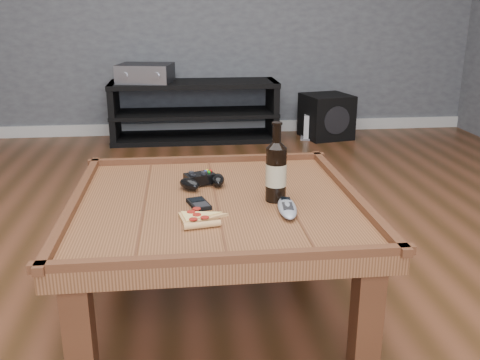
{
  "coord_description": "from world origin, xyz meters",
  "views": [
    {
      "loc": [
        -0.11,
        -1.77,
        1.1
      ],
      "look_at": [
        0.08,
        0.0,
        0.52
      ],
      "focal_mm": 40.0,
      "sensor_mm": 36.0,
      "label": 1
    }
  ],
  "objects": [
    {
      "name": "ground",
      "position": [
        0.0,
        0.0,
        0.0
      ],
      "size": [
        6.0,
        6.0,
        0.0
      ],
      "primitive_type": "plane",
      "color": "#402612",
      "rests_on": "ground"
    },
    {
      "name": "baseboard",
      "position": [
        0.0,
        2.99,
        0.05
      ],
      "size": [
        5.0,
        0.02,
        0.1
      ],
      "primitive_type": "cube",
      "color": "silver",
      "rests_on": "ground"
    },
    {
      "name": "coffee_table",
      "position": [
        0.0,
        0.0,
        0.39
      ],
      "size": [
        1.03,
        1.03,
        0.48
      ],
      "color": "#512E17",
      "rests_on": "ground"
    },
    {
      "name": "media_console",
      "position": [
        0.0,
        2.75,
        0.25
      ],
      "size": [
        1.4,
        0.45,
        0.5
      ],
      "color": "black",
      "rests_on": "ground"
    },
    {
      "name": "beer_bottle",
      "position": [
        0.21,
        -0.03,
        0.56
      ],
      "size": [
        0.07,
        0.07,
        0.28
      ],
      "color": "black",
      "rests_on": "coffee_table"
    },
    {
      "name": "game_controller",
      "position": [
        -0.04,
        0.15,
        0.47
      ],
      "size": [
        0.18,
        0.16,
        0.05
      ],
      "rotation": [
        0.0,
        0.0,
        0.35
      ],
      "color": "black",
      "rests_on": "coffee_table"
    },
    {
      "name": "pizza_slice",
      "position": [
        -0.07,
        -0.18,
        0.46
      ],
      "size": [
        0.16,
        0.23,
        0.02
      ],
      "rotation": [
        0.0,
        0.0,
        0.18
      ],
      "color": "tan",
      "rests_on": "coffee_table"
    },
    {
      "name": "smartphone",
      "position": [
        -0.06,
        -0.05,
        0.46
      ],
      "size": [
        0.09,
        0.12,
        0.01
      ],
      "rotation": [
        0.0,
        0.0,
        0.27
      ],
      "color": "black",
      "rests_on": "coffee_table"
    },
    {
      "name": "remote_control",
      "position": [
        0.23,
        -0.14,
        0.46
      ],
      "size": [
        0.08,
        0.2,
        0.03
      ],
      "rotation": [
        0.0,
        0.0,
        -0.09
      ],
      "color": "gray",
      "rests_on": "coffee_table"
    },
    {
      "name": "av_receiver",
      "position": [
        -0.4,
        2.74,
        0.57
      ],
      "size": [
        0.48,
        0.43,
        0.15
      ],
      "rotation": [
        0.0,
        0.0,
        -0.19
      ],
      "color": "black",
      "rests_on": "media_console"
    },
    {
      "name": "subwoofer",
      "position": [
        1.14,
        2.71,
        0.19
      ],
      "size": [
        0.45,
        0.45,
        0.38
      ],
      "rotation": [
        0.0,
        0.0,
        0.23
      ],
      "color": "black",
      "rests_on": "ground"
    },
    {
      "name": "game_console",
      "position": [
        0.96,
        2.68,
        0.1
      ],
      "size": [
        0.13,
        0.19,
        0.21
      ],
      "rotation": [
        0.0,
        0.0,
        -0.24
      ],
      "color": "slate",
      "rests_on": "ground"
    }
  ]
}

